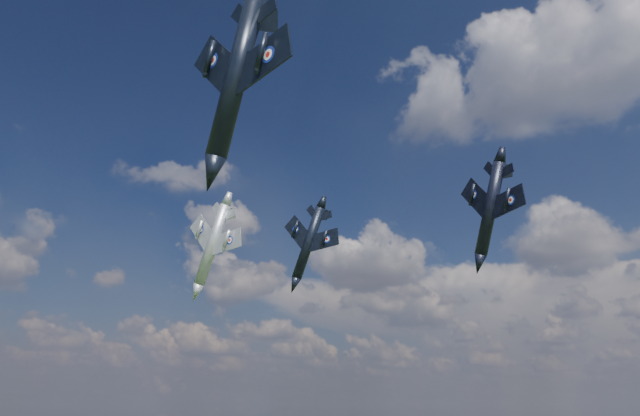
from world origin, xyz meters
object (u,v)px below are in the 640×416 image
Objects in this scene: jet_left_silver at (212,244)px; jet_right_navy at (236,77)px; jet_lead_navy at (309,243)px; jet_high_navy at (490,208)px.

jet_right_navy is at bearing -41.97° from jet_left_silver.
jet_high_navy reaches higher than jet_lead_navy.
jet_right_navy is (19.18, -35.40, 1.87)m from jet_lead_navy.
jet_lead_navy is at bearing -133.37° from jet_high_navy.
jet_high_navy is at bearing 30.77° from jet_left_silver.
jet_high_navy is at bearing 20.47° from jet_lead_navy.
jet_right_navy is 1.00× the size of jet_high_navy.
jet_left_silver is at bearing -126.37° from jet_high_navy.
jet_lead_navy is 12.47m from jet_left_silver.
jet_right_navy is 44.29m from jet_high_navy.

